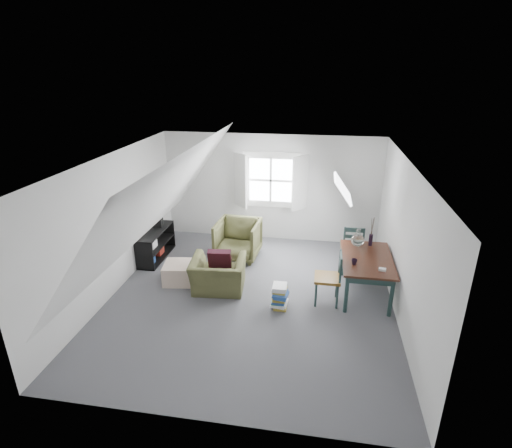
% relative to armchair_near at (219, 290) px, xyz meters
% --- Properties ---
extents(floor, '(5.50, 5.50, 0.00)m').
position_rel_armchair_near_xyz_m(floor, '(0.63, -0.17, 0.00)').
color(floor, '#4A4A4F').
rests_on(floor, ground).
extents(ceiling, '(5.50, 5.50, 0.00)m').
position_rel_armchair_near_xyz_m(ceiling, '(0.63, -0.17, 2.50)').
color(ceiling, white).
rests_on(ceiling, wall_back).
extents(wall_back, '(5.00, 0.00, 5.00)m').
position_rel_armchair_near_xyz_m(wall_back, '(0.63, 2.58, 1.25)').
color(wall_back, silver).
rests_on(wall_back, ground).
extents(wall_front, '(5.00, 0.00, 5.00)m').
position_rel_armchair_near_xyz_m(wall_front, '(0.63, -2.92, 1.25)').
color(wall_front, silver).
rests_on(wall_front, ground).
extents(wall_left, '(0.00, 5.50, 5.50)m').
position_rel_armchair_near_xyz_m(wall_left, '(-1.87, -0.17, 1.25)').
color(wall_left, silver).
rests_on(wall_left, ground).
extents(wall_right, '(0.00, 5.50, 5.50)m').
position_rel_armchair_near_xyz_m(wall_right, '(3.13, -0.17, 1.25)').
color(wall_right, silver).
rests_on(wall_right, ground).
extents(slope_left, '(3.19, 5.50, 4.48)m').
position_rel_armchair_near_xyz_m(slope_left, '(-0.92, -0.17, 1.78)').
color(slope_left, white).
rests_on(slope_left, wall_left).
extents(slope_right, '(3.19, 5.50, 4.48)m').
position_rel_armchair_near_xyz_m(slope_right, '(2.18, -0.17, 1.78)').
color(slope_right, white).
rests_on(slope_right, wall_right).
extents(dormer_window, '(1.71, 0.35, 1.30)m').
position_rel_armchair_near_xyz_m(dormer_window, '(0.63, 2.50, 1.45)').
color(dormer_window, white).
rests_on(dormer_window, wall_back).
extents(skylight, '(0.35, 0.75, 0.47)m').
position_rel_armchair_near_xyz_m(skylight, '(2.18, 1.13, 1.75)').
color(skylight, white).
rests_on(skylight, slope_right).
extents(armchair_near, '(1.04, 0.93, 0.63)m').
position_rel_armchair_near_xyz_m(armchair_near, '(0.00, 0.00, 0.00)').
color(armchair_near, '#464826').
rests_on(armchair_near, floor).
extents(armchair_far, '(0.95, 0.98, 0.84)m').
position_rel_armchair_near_xyz_m(armchair_far, '(0.08, 1.42, 0.00)').
color(armchair_far, '#464826').
rests_on(armchair_far, floor).
extents(throw_pillow, '(0.45, 0.29, 0.44)m').
position_rel_armchair_near_xyz_m(throw_pillow, '(0.00, 0.15, 0.55)').
color(throw_pillow, '#370F1B').
rests_on(throw_pillow, armchair_near).
extents(ottoman, '(0.64, 0.64, 0.37)m').
position_rel_armchair_near_xyz_m(ottoman, '(-0.83, 0.18, 0.19)').
color(ottoman, '#C5AB97').
rests_on(ottoman, floor).
extents(dining_table, '(0.88, 1.47, 0.73)m').
position_rel_armchair_near_xyz_m(dining_table, '(2.66, 0.30, 0.64)').
color(dining_table, black).
rests_on(dining_table, floor).
extents(demijohn, '(0.24, 0.24, 0.34)m').
position_rel_armchair_near_xyz_m(demijohn, '(2.51, 0.75, 0.87)').
color(demijohn, silver).
rests_on(demijohn, dining_table).
extents(vase_twigs, '(0.07, 0.08, 0.56)m').
position_rel_armchair_near_xyz_m(vase_twigs, '(2.76, 0.85, 0.86)').
color(vase_twigs, black).
rests_on(vase_twigs, dining_table).
extents(cup, '(0.11, 0.11, 0.09)m').
position_rel_armchair_near_xyz_m(cup, '(2.41, -0.00, 0.73)').
color(cup, black).
rests_on(cup, dining_table).
extents(paper_box, '(0.13, 0.10, 0.04)m').
position_rel_armchair_near_xyz_m(paper_box, '(2.86, -0.15, 0.75)').
color(paper_box, white).
rests_on(paper_box, dining_table).
extents(dining_chair_far, '(0.46, 0.46, 0.97)m').
position_rel_armchair_near_xyz_m(dining_chair_far, '(2.48, 1.27, 0.51)').
color(dining_chair_far, brown).
rests_on(dining_chair_far, floor).
extents(dining_chair_near, '(0.45, 0.45, 0.95)m').
position_rel_armchair_near_xyz_m(dining_chair_near, '(2.02, -0.09, 0.50)').
color(dining_chair_near, brown).
rests_on(dining_chair_near, floor).
extents(media_shelf, '(0.42, 1.25, 0.64)m').
position_rel_armchair_near_xyz_m(media_shelf, '(-1.68, 1.06, 0.29)').
color(media_shelf, black).
rests_on(media_shelf, floor).
extents(electronics_box, '(0.22, 0.28, 0.20)m').
position_rel_armchair_near_xyz_m(electronics_box, '(-1.68, 1.35, 0.72)').
color(electronics_box, black).
rests_on(electronics_box, media_shelf).
extents(magazine_stack, '(0.31, 0.37, 0.41)m').
position_rel_armchair_near_xyz_m(magazine_stack, '(1.19, -0.39, 0.21)').
color(magazine_stack, '#B29933').
rests_on(magazine_stack, floor).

